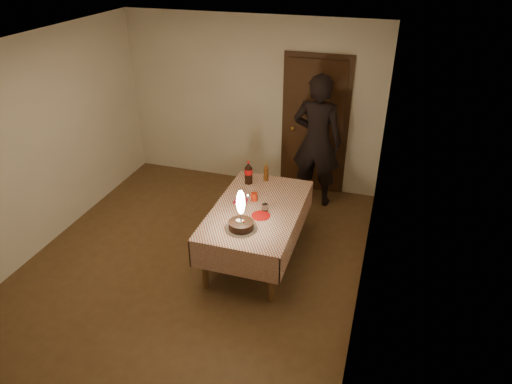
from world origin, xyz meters
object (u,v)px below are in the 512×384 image
at_px(red_plate, 261,216).
at_px(red_cup, 254,197).
at_px(clear_cup, 265,208).
at_px(amber_bottle_left, 266,172).
at_px(birthday_cake, 241,220).
at_px(cola_bottle, 249,173).
at_px(dining_table, 257,215).
at_px(photographer, 317,141).

xyz_separation_m(red_plate, red_cup, (-0.18, 0.32, 0.05)).
xyz_separation_m(clear_cup, amber_bottle_left, (-0.20, 0.74, 0.07)).
bearing_deg(birthday_cake, cola_bottle, 103.68).
bearing_deg(red_cup, dining_table, -61.12).
relative_size(red_cup, photographer, 0.05).
distance_m(red_plate, photographer, 1.78).
distance_m(red_plate, red_cup, 0.37).
bearing_deg(photographer, birthday_cake, -102.35).
relative_size(dining_table, birthday_cake, 3.55).
bearing_deg(dining_table, red_cup, 118.88).
bearing_deg(birthday_cake, red_plate, 67.13).
bearing_deg(photographer, red_plate, -100.30).
height_order(birthday_cake, amber_bottle_left, birthday_cake).
distance_m(red_cup, photographer, 1.51).
distance_m(dining_table, photographer, 1.67).
relative_size(clear_cup, cola_bottle, 0.28).
relative_size(cola_bottle, photographer, 0.16).
distance_m(clear_cup, cola_bottle, 0.73).
distance_m(amber_bottle_left, photographer, 1.01).
height_order(red_plate, clear_cup, clear_cup).
distance_m(dining_table, clear_cup, 0.18).
bearing_deg(dining_table, photographer, 75.51).
bearing_deg(clear_cup, dining_table, 161.24).
height_order(birthday_cake, cola_bottle, birthday_cake).
relative_size(amber_bottle_left, photographer, 0.13).
xyz_separation_m(birthday_cake, photographer, (0.45, 2.04, 0.16)).
relative_size(dining_table, cola_bottle, 5.42).
bearing_deg(red_cup, birthday_cake, -85.67).
bearing_deg(cola_bottle, red_cup, -63.12).
bearing_deg(dining_table, clear_cup, -18.76).
relative_size(dining_table, photographer, 0.88).
bearing_deg(birthday_cake, clear_cup, 71.57).
distance_m(birthday_cake, red_cup, 0.64).
relative_size(red_cup, cola_bottle, 0.31).
bearing_deg(amber_bottle_left, dining_table, -82.10).
distance_m(red_cup, amber_bottle_left, 0.55).
distance_m(dining_table, amber_bottle_left, 0.74).
bearing_deg(birthday_cake, amber_bottle_left, 92.77).
height_order(birthday_cake, red_plate, birthday_cake).
bearing_deg(clear_cup, red_cup, 134.49).
relative_size(birthday_cake, amber_bottle_left, 1.90).
xyz_separation_m(dining_table, red_cup, (-0.09, 0.16, 0.15)).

